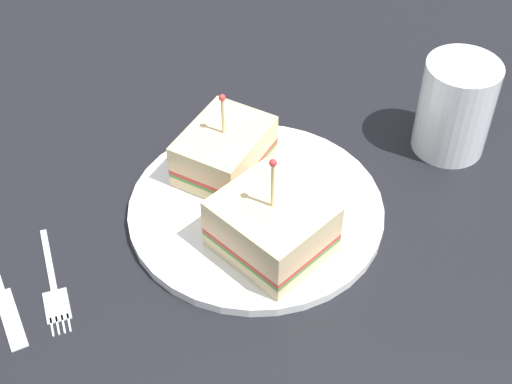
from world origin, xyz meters
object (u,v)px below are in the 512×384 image
object	(u,v)px
sandwich_half_front	(227,150)
drink_glass	(455,110)
knife	(4,299)
sandwich_half_back	(272,227)
plate	(256,210)
fork	(54,291)

from	to	relation	value
sandwich_half_front	drink_glass	bearing A→B (deg)	160.22
drink_glass	knife	xyz separation A→B (cm)	(49.02, -4.31, -4.78)
drink_glass	knife	distance (cm)	49.45
sandwich_half_front	knife	bearing A→B (deg)	8.99
sandwich_half_back	knife	size ratio (longest dim) A/B	0.93
plate	sandwich_half_back	world-z (taller)	sandwich_half_back
fork	knife	size ratio (longest dim) A/B	1.02
sandwich_half_back	knife	distance (cm)	25.31
plate	sandwich_half_front	bearing A→B (deg)	-93.06
sandwich_half_front	drink_glass	xyz separation A→B (cm)	(-23.31, 8.38, 1.39)
knife	plate	bearing A→B (deg)	174.75
sandwich_half_back	knife	xyz separation A→B (cm)	(23.79, -7.80, -3.72)
fork	knife	bearing A→B (deg)	-18.37
plate	sandwich_half_front	distance (cm)	7.10
sandwich_half_back	sandwich_half_front	bearing A→B (deg)	-99.22
sandwich_half_front	drink_glass	size ratio (longest dim) A/B	1.14
knife	drink_glass	bearing A→B (deg)	174.97
plate	sandwich_half_front	xyz separation A→B (cm)	(-0.34, -6.40, 3.05)
fork	drink_glass	bearing A→B (deg)	176.29
sandwich_half_back	fork	distance (cm)	20.90
fork	knife	world-z (taller)	same
drink_glass	knife	bearing A→B (deg)	-5.03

